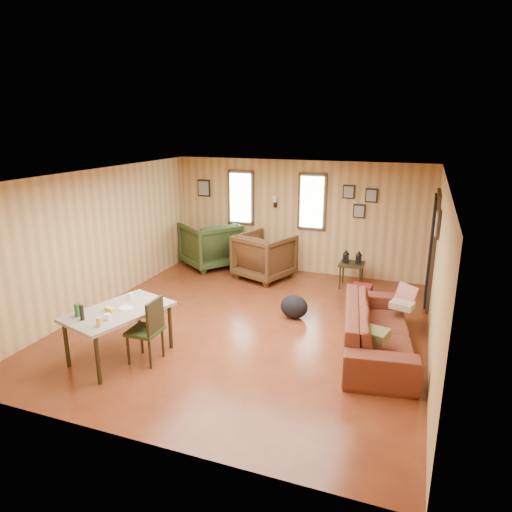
{
  "coord_description": "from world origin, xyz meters",
  "views": [
    {
      "loc": [
        2.47,
        -6.29,
        3.15
      ],
      "look_at": [
        0.0,
        0.4,
        1.05
      ],
      "focal_mm": 32.0,
      "sensor_mm": 36.0,
      "label": 1
    }
  ],
  "objects_px": {
    "recliner_green": "(210,242)",
    "end_table": "(223,249)",
    "sofa": "(378,321)",
    "recliner_brown": "(265,254)",
    "side_table": "(352,262)",
    "dining_table": "(118,314)"
  },
  "relations": [
    {
      "from": "recliner_brown",
      "to": "recliner_green",
      "type": "xyz_separation_m",
      "value": [
        -1.42,
        0.34,
        0.04
      ]
    },
    {
      "from": "recliner_brown",
      "to": "dining_table",
      "type": "distance_m",
      "value": 3.95
    },
    {
      "from": "end_table",
      "to": "dining_table",
      "type": "height_order",
      "value": "dining_table"
    },
    {
      "from": "sofa",
      "to": "dining_table",
      "type": "xyz_separation_m",
      "value": [
        -3.32,
        -1.41,
        0.18
      ]
    },
    {
      "from": "sofa",
      "to": "dining_table",
      "type": "height_order",
      "value": "sofa"
    },
    {
      "from": "recliner_brown",
      "to": "dining_table",
      "type": "relative_size",
      "value": 0.67
    },
    {
      "from": "recliner_green",
      "to": "dining_table",
      "type": "xyz_separation_m",
      "value": [
        0.65,
        -4.21,
        0.08
      ]
    },
    {
      "from": "sofa",
      "to": "side_table",
      "type": "xyz_separation_m",
      "value": [
        -0.76,
        2.54,
        0.06
      ]
    },
    {
      "from": "sofa",
      "to": "recliner_brown",
      "type": "xyz_separation_m",
      "value": [
        -2.55,
        2.46,
        0.07
      ]
    },
    {
      "from": "recliner_brown",
      "to": "end_table",
      "type": "relative_size",
      "value": 1.57
    },
    {
      "from": "sofa",
      "to": "recliner_brown",
      "type": "distance_m",
      "value": 3.54
    },
    {
      "from": "recliner_brown",
      "to": "dining_table",
      "type": "bearing_deg",
      "value": 99.49
    },
    {
      "from": "recliner_brown",
      "to": "side_table",
      "type": "height_order",
      "value": "recliner_brown"
    },
    {
      "from": "sofa",
      "to": "side_table",
      "type": "distance_m",
      "value": 2.65
    },
    {
      "from": "sofa",
      "to": "end_table",
      "type": "height_order",
      "value": "sofa"
    },
    {
      "from": "recliner_green",
      "to": "end_table",
      "type": "xyz_separation_m",
      "value": [
        0.21,
        0.23,
        -0.19
      ]
    },
    {
      "from": "recliner_brown",
      "to": "recliner_green",
      "type": "relative_size",
      "value": 0.94
    },
    {
      "from": "recliner_green",
      "to": "end_table",
      "type": "bearing_deg",
      "value": 174.23
    },
    {
      "from": "recliner_green",
      "to": "side_table",
      "type": "height_order",
      "value": "recliner_green"
    },
    {
      "from": "dining_table",
      "to": "side_table",
      "type": "bearing_deg",
      "value": 74.05
    },
    {
      "from": "side_table",
      "to": "sofa",
      "type": "bearing_deg",
      "value": -73.24
    },
    {
      "from": "recliner_green",
      "to": "sofa",
      "type": "bearing_deg",
      "value": 90.95
    }
  ]
}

